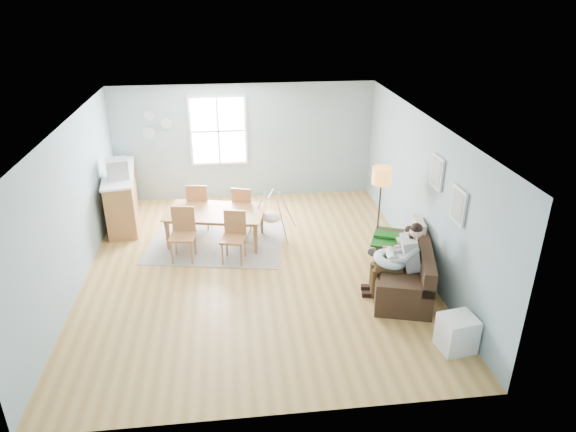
{
  "coord_description": "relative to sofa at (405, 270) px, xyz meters",
  "views": [
    {
      "loc": [
        -0.35,
        -8.11,
        4.78
      ],
      "look_at": [
        0.61,
        0.05,
        1.0
      ],
      "focal_mm": 32.0,
      "sensor_mm": 36.0,
      "label": 1
    }
  ],
  "objects": [
    {
      "name": "nursing_pillow",
      "position": [
        -0.35,
        -0.21,
        0.35
      ],
      "size": [
        0.63,
        0.62,
        0.22
      ],
      "primitive_type": "torus",
      "rotation": [
        0.0,
        0.14,
        -0.14
      ],
      "color": "silver",
      "rests_on": "father"
    },
    {
      "name": "chair_nw",
      "position": [
        -3.56,
        2.69,
        0.28
      ],
      "size": [
        0.52,
        0.52,
        1.0
      ],
      "color": "#A16737",
      "rests_on": "rug"
    },
    {
      "name": "wall_plates",
      "position": [
        -4.51,
        4.33,
        1.54
      ],
      "size": [
        0.67,
        0.02,
        0.66
      ],
      "color": "#9BB2BA",
      "rests_on": "room"
    },
    {
      "name": "floor_lamp",
      "position": [
        -0.17,
        1.16,
        1.15
      ],
      "size": [
        0.35,
        0.35,
        1.74
      ],
      "color": "black",
      "rests_on": "room"
    },
    {
      "name": "window",
      "position": [
        -3.11,
        4.32,
        1.36
      ],
      "size": [
        1.32,
        0.08,
        1.62
      ],
      "color": "silver",
      "rests_on": "room"
    },
    {
      "name": "chair_se",
      "position": [
        -2.86,
        1.25,
        0.25
      ],
      "size": [
        0.52,
        0.52,
        0.96
      ],
      "color": "#A16737",
      "rests_on": "rug"
    },
    {
      "name": "counter",
      "position": [
        -5.21,
        3.21,
        0.29
      ],
      "size": [
        0.87,
        2.11,
        1.14
      ],
      "color": "olive",
      "rests_on": "room"
    },
    {
      "name": "rug",
      "position": [
        -3.21,
        1.97,
        -0.29
      ],
      "size": [
        2.94,
        2.43,
        0.01
      ],
      "primitive_type": "cube",
      "rotation": [
        0.0,
        0.0,
        -0.18
      ],
      "color": "gray",
      "rests_on": "room"
    },
    {
      "name": "beige_pillow",
      "position": [
        0.35,
        0.46,
        0.46
      ],
      "size": [
        0.2,
        0.5,
        0.49
      ],
      "primitive_type": "cube",
      "rotation": [
        0.0,
        0.0,
        -0.13
      ],
      "color": "#BEAF91",
      "rests_on": "sofa"
    },
    {
      "name": "chair_ne",
      "position": [
        -2.65,
        2.53,
        0.25
      ],
      "size": [
        0.54,
        0.54,
        0.95
      ],
      "color": "#A16737",
      "rests_on": "rug"
    },
    {
      "name": "room",
      "position": [
        -2.51,
        0.86,
        2.13
      ],
      "size": [
        8.4,
        9.4,
        3.9
      ],
      "color": "#A17439"
    },
    {
      "name": "infant",
      "position": [
        -0.35,
        -0.17,
        0.43
      ],
      "size": [
        0.17,
        0.37,
        0.14
      ],
      "color": "silver",
      "rests_on": "nursing_pillow"
    },
    {
      "name": "storage_cube",
      "position": [
        0.18,
        -1.71,
        -0.03
      ],
      "size": [
        0.53,
        0.49,
        0.53
      ],
      "color": "white",
      "rests_on": "room"
    },
    {
      "name": "dining_table",
      "position": [
        -3.21,
        1.97,
        0.04
      ],
      "size": [
        2.07,
        1.42,
        0.67
      ],
      "primitive_type": "imported",
      "rotation": [
        0.0,
        0.0,
        -0.2
      ],
      "color": "olive",
      "rests_on": "rug"
    },
    {
      "name": "toddler",
      "position": [
        -0.02,
        0.2,
        0.41
      ],
      "size": [
        0.56,
        0.42,
        0.83
      ],
      "color": "white",
      "rests_on": "sofa"
    },
    {
      "name": "green_throw",
      "position": [
        0.11,
        0.68,
        0.23
      ],
      "size": [
        1.19,
        1.12,
        0.04
      ],
      "primitive_type": "cube",
      "rotation": [
        0.0,
        0.0,
        -0.41
      ],
      "color": "#125012",
      "rests_on": "sofa"
    },
    {
      "name": "chair_sw",
      "position": [
        -3.8,
        1.43,
        0.28
      ],
      "size": [
        0.5,
        0.5,
        1.0
      ],
      "color": "#A16737",
      "rests_on": "rug"
    },
    {
      "name": "monitor",
      "position": [
        -5.14,
        2.82,
        1.05
      ],
      "size": [
        0.5,
        0.48,
        0.39
      ],
      "color": "#A3A3A7",
      "rests_on": "counter"
    },
    {
      "name": "pictures",
      "position": [
        0.46,
        -0.19,
        1.56
      ],
      "size": [
        0.05,
        1.34,
        0.74
      ],
      "color": "silver",
      "rests_on": "room"
    },
    {
      "name": "baby_swing",
      "position": [
        -2.09,
        2.21,
        0.11
      ],
      "size": [
        1.1,
        1.11,
        0.9
      ],
      "color": "#A3A3A7",
      "rests_on": "room"
    },
    {
      "name": "sofa",
      "position": [
        0.0,
        0.0,
        0.0
      ],
      "size": [
        1.4,
        2.22,
        0.83
      ],
      "color": "black",
      "rests_on": "room"
    },
    {
      "name": "father",
      "position": [
        -0.21,
        -0.25,
        0.41
      ],
      "size": [
        0.95,
        0.5,
        1.31
      ],
      "color": "gray",
      "rests_on": "sofa"
    }
  ]
}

